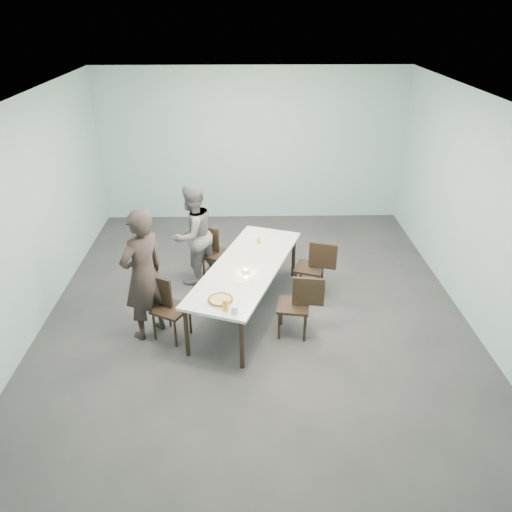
{
  "coord_description": "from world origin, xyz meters",
  "views": [
    {
      "loc": [
        -0.14,
        -6.22,
        4.07
      ],
      "look_at": [
        0.0,
        -0.27,
        1.0
      ],
      "focal_mm": 35.0,
      "sensor_mm": 36.0,
      "label": 1
    }
  ],
  "objects_px": {
    "chair_near_right": "(300,302)",
    "pizza": "(220,300)",
    "chair_far_left": "(213,249)",
    "diner_far": "(193,235)",
    "beer_glass": "(226,305)",
    "amber_tumbler": "(259,241)",
    "side_plate": "(239,281)",
    "water_tumbler": "(235,309)",
    "chair_far_right": "(315,265)",
    "chair_near_left": "(166,303)",
    "tealight": "(246,271)",
    "diner_near": "(143,275)",
    "table": "(247,269)"
  },
  "relations": [
    {
      "from": "chair_near_right",
      "to": "pizza",
      "type": "relative_size",
      "value": 2.56
    },
    {
      "from": "chair_far_left",
      "to": "diner_far",
      "type": "xyz_separation_m",
      "value": [
        -0.3,
        -0.11,
        0.31
      ]
    },
    {
      "from": "beer_glass",
      "to": "amber_tumbler",
      "type": "distance_m",
      "value": 1.89
    },
    {
      "from": "side_plate",
      "to": "chair_far_left",
      "type": "bearing_deg",
      "value": 106.36
    },
    {
      "from": "water_tumbler",
      "to": "side_plate",
      "type": "bearing_deg",
      "value": 86.2
    },
    {
      "from": "chair_far_right",
      "to": "pizza",
      "type": "bearing_deg",
      "value": 64.84
    },
    {
      "from": "chair_near_right",
      "to": "amber_tumbler",
      "type": "relative_size",
      "value": 10.88
    },
    {
      "from": "chair_near_right",
      "to": "side_plate",
      "type": "distance_m",
      "value": 0.85
    },
    {
      "from": "chair_near_left",
      "to": "chair_far_left",
      "type": "bearing_deg",
      "value": 99.83
    },
    {
      "from": "side_plate",
      "to": "chair_far_right",
      "type": "bearing_deg",
      "value": 38.36
    },
    {
      "from": "diner_far",
      "to": "side_plate",
      "type": "relative_size",
      "value": 9.0
    },
    {
      "from": "diner_far",
      "to": "amber_tumbler",
      "type": "xyz_separation_m",
      "value": [
        1.03,
        -0.2,
        -0.02
      ]
    },
    {
      "from": "chair_near_right",
      "to": "beer_glass",
      "type": "height_order",
      "value": "beer_glass"
    },
    {
      "from": "chair_far_left",
      "to": "side_plate",
      "type": "height_order",
      "value": "chair_far_left"
    },
    {
      "from": "chair_near_right",
      "to": "chair_far_right",
      "type": "bearing_deg",
      "value": -98.86
    },
    {
      "from": "tealight",
      "to": "beer_glass",
      "type": "bearing_deg",
      "value": -104.92
    },
    {
      "from": "side_plate",
      "to": "tealight",
      "type": "xyz_separation_m",
      "value": [
        0.09,
        0.23,
        0.02
      ]
    },
    {
      "from": "diner_far",
      "to": "water_tumbler",
      "type": "bearing_deg",
      "value": 60.6
    },
    {
      "from": "diner_near",
      "to": "chair_near_left",
      "type": "bearing_deg",
      "value": 121.39
    },
    {
      "from": "diner_near",
      "to": "beer_glass",
      "type": "relative_size",
      "value": 12.1
    },
    {
      "from": "table",
      "to": "side_plate",
      "type": "distance_m",
      "value": 0.46
    },
    {
      "from": "table",
      "to": "pizza",
      "type": "height_order",
      "value": "pizza"
    },
    {
      "from": "amber_tumbler",
      "to": "side_plate",
      "type": "bearing_deg",
      "value": -104.31
    },
    {
      "from": "chair_far_right",
      "to": "chair_far_left",
      "type": "bearing_deg",
      "value": -0.15
    },
    {
      "from": "table",
      "to": "side_plate",
      "type": "xyz_separation_m",
      "value": [
        -0.1,
        -0.44,
        0.06
      ]
    },
    {
      "from": "table",
      "to": "diner_far",
      "type": "xyz_separation_m",
      "value": [
        -0.83,
        0.91,
        0.12
      ]
    },
    {
      "from": "side_plate",
      "to": "beer_glass",
      "type": "relative_size",
      "value": 1.2
    },
    {
      "from": "pizza",
      "to": "beer_glass",
      "type": "distance_m",
      "value": 0.22
    },
    {
      "from": "chair_near_right",
      "to": "chair_far_right",
      "type": "height_order",
      "value": "same"
    },
    {
      "from": "chair_far_left",
      "to": "chair_near_right",
      "type": "distance_m",
      "value": 2.01
    },
    {
      "from": "chair_near_left",
      "to": "chair_near_right",
      "type": "height_order",
      "value": "same"
    },
    {
      "from": "chair_near_left",
      "to": "water_tumbler",
      "type": "height_order",
      "value": "chair_near_left"
    },
    {
      "from": "chair_far_left",
      "to": "pizza",
      "type": "bearing_deg",
      "value": -55.91
    },
    {
      "from": "diner_far",
      "to": "tealight",
      "type": "distance_m",
      "value": 1.39
    },
    {
      "from": "tealight",
      "to": "pizza",
      "type": "bearing_deg",
      "value": -113.98
    },
    {
      "from": "side_plate",
      "to": "amber_tumbler",
      "type": "relative_size",
      "value": 2.25
    },
    {
      "from": "tealight",
      "to": "chair_near_right",
      "type": "bearing_deg",
      "value": -27.42
    },
    {
      "from": "table",
      "to": "chair_near_right",
      "type": "relative_size",
      "value": 3.16
    },
    {
      "from": "chair_near_left",
      "to": "chair_far_right",
      "type": "relative_size",
      "value": 1.0
    },
    {
      "from": "table",
      "to": "amber_tumbler",
      "type": "bearing_deg",
      "value": 74.85
    },
    {
      "from": "chair_far_right",
      "to": "water_tumbler",
      "type": "relative_size",
      "value": 9.67
    },
    {
      "from": "diner_near",
      "to": "tealight",
      "type": "distance_m",
      "value": 1.37
    },
    {
      "from": "water_tumbler",
      "to": "tealight",
      "type": "xyz_separation_m",
      "value": [
        0.14,
        0.98,
        -0.02
      ]
    },
    {
      "from": "beer_glass",
      "to": "water_tumbler",
      "type": "distance_m",
      "value": 0.13
    },
    {
      "from": "pizza",
      "to": "amber_tumbler",
      "type": "distance_m",
      "value": 1.72
    },
    {
      "from": "chair_near_left",
      "to": "diner_far",
      "type": "distance_m",
      "value": 1.53
    },
    {
      "from": "pizza",
      "to": "tealight",
      "type": "distance_m",
      "value": 0.78
    },
    {
      "from": "chair_near_right",
      "to": "amber_tumbler",
      "type": "bearing_deg",
      "value": -59.35
    },
    {
      "from": "chair_near_left",
      "to": "chair_far_left",
      "type": "relative_size",
      "value": 1.0
    },
    {
      "from": "chair_far_right",
      "to": "side_plate",
      "type": "relative_size",
      "value": 4.83
    }
  ]
}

